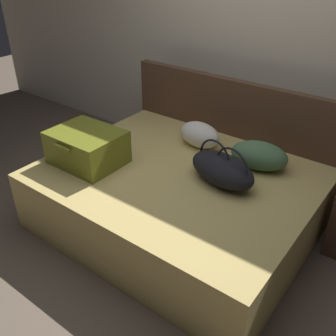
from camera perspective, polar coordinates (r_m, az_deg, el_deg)
ground_plane at (r=3.08m, az=-3.16°, el=-11.98°), size 12.00×12.00×0.00m
back_wall at (r=3.75m, az=13.40°, el=17.89°), size 8.00×0.10×2.60m
bed at (r=3.16m, az=1.35°, el=-4.63°), size 2.07×1.65×0.51m
headboard at (r=3.67m, az=9.36°, el=5.03°), size 2.12×0.08×1.03m
hard_case_large at (r=3.16m, az=-11.89°, el=3.12°), size 0.56×0.47×0.27m
duffel_bag at (r=2.87m, az=8.04°, el=-0.17°), size 0.61×0.42×0.32m
pillow_near_headboard at (r=3.38m, az=4.73°, el=4.93°), size 0.42×0.30×0.21m
pillow_center_head at (r=3.12m, az=13.34°, el=1.81°), size 0.49×0.35×0.22m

